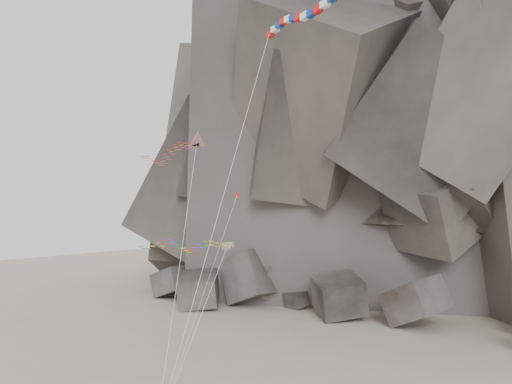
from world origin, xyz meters
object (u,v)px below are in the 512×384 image
Objects in this scene: delta_kite at (165,154)px; banner_kite at (296,20)px; parafoil_kite at (178,245)px; pennant_kite at (221,243)px.

banner_kite reaches higher than delta_kite.
banner_kite is 23.27m from parafoil_kite.
delta_kite is at bearing 166.80° from pennant_kite.
parafoil_kite is (2.92, -0.95, -9.05)m from delta_kite.
pennant_kite is (8.92, -1.89, -8.55)m from delta_kite.
banner_kite is 19.57m from pennant_kite.
pennant_kite is at bearing -21.11° from parafoil_kite.
pennant_kite reaches higher than parafoil_kite.
delta_kite is 0.74× the size of banner_kite.
pennant_kite is (5.99, -0.94, 0.51)m from parafoil_kite.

